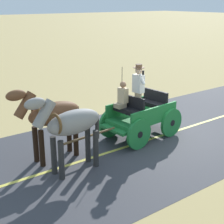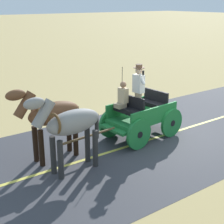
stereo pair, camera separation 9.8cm
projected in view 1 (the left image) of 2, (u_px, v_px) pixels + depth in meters
The scene contains 6 objects.
ground_plane at pixel (164, 135), 11.40m from camera, with size 200.00×200.00×0.00m, color tan.
road_surface at pixel (164, 135), 11.40m from camera, with size 6.05×160.00×0.01m, color #38383D.
road_centre_stripe at pixel (164, 135), 11.40m from camera, with size 0.12×160.00×0.00m, color #DBCC4C.
horse_drawn_carriage at pixel (140, 114), 10.99m from camera, with size 1.61×4.52×2.50m.
horse_near_side at pixel (71, 125), 8.60m from camera, with size 0.66×2.13×2.21m.
horse_off_side at pixel (51, 116), 9.26m from camera, with size 0.62×2.13×2.21m.
Camera 1 is at (-7.45, 7.70, 4.35)m, focal length 54.04 mm.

